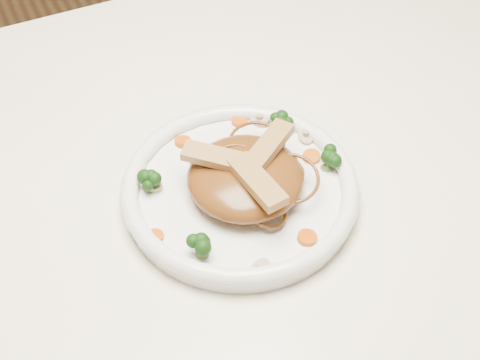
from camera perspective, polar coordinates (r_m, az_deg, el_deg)
name	(u,v)px	position (r m, az deg, el deg)	size (l,w,h in m)	color
table	(212,238)	(0.85, -2.36, -4.81)	(1.20, 0.80, 0.75)	white
plate	(240,194)	(0.76, 0.00, -1.13)	(0.26, 0.26, 0.02)	white
noodle_mound	(245,178)	(0.74, 0.45, 0.20)	(0.13, 0.13, 0.04)	brown
chicken_a	(269,145)	(0.73, 2.40, 2.87)	(0.07, 0.02, 0.01)	tan
chicken_b	(215,157)	(0.72, -2.03, 1.90)	(0.07, 0.02, 0.01)	tan
chicken_c	(257,182)	(0.70, 1.42, -0.14)	(0.08, 0.02, 0.01)	tan
broccoli_0	(282,123)	(0.81, 3.45, 4.74)	(0.02, 0.02, 0.03)	#0F370B
broccoli_1	(150,181)	(0.75, -7.45, -0.06)	(0.02, 0.02, 0.03)	#0F370B
broccoli_2	(202,244)	(0.68, -3.18, -5.30)	(0.03, 0.03, 0.03)	#0F370B
broccoli_3	(328,158)	(0.77, 7.25, 1.82)	(0.03, 0.03, 0.03)	#0F370B
carrot_0	(239,121)	(0.82, -0.04, 4.88)	(0.02, 0.02, 0.01)	#B84506
carrot_1	(155,236)	(0.71, -6.98, -4.60)	(0.02, 0.02, 0.01)	#B84506
carrot_2	(311,157)	(0.79, 5.90, 1.93)	(0.02, 0.02, 0.01)	#B84506
carrot_3	(183,141)	(0.80, -4.73, 3.19)	(0.02, 0.02, 0.01)	#B84506
carrot_4	(307,237)	(0.71, 5.56, -4.73)	(0.02, 0.02, 0.01)	#B84506
mushroom_0	(260,269)	(0.68, 1.68, -7.33)	(0.02, 0.02, 0.01)	#C7B695
mushroom_1	(306,136)	(0.81, 5.43, 3.60)	(0.02, 0.02, 0.01)	#C7B695
mushroom_2	(152,185)	(0.76, -7.22, -0.39)	(0.02, 0.02, 0.01)	#C7B695
mushroom_3	(259,120)	(0.83, 1.61, 4.98)	(0.03, 0.03, 0.01)	#C7B695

